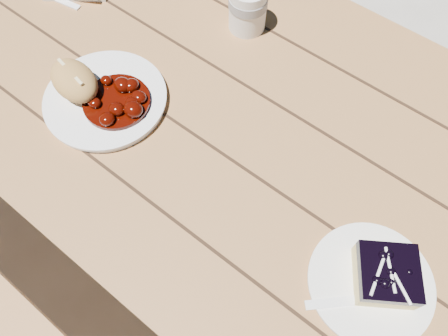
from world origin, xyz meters
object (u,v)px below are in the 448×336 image
Objects in this scene: coffee_cup at (248,8)px; main_plate at (106,100)px; dessert_plate at (370,283)px; blueberry_cake at (386,275)px; bread_roll at (74,81)px; picnic_table at (227,153)px.

main_plate is at bearing -105.75° from coffee_cup.
blueberry_cake reaches higher than dessert_plate.
main_plate is 0.07m from bread_roll.
coffee_cup reaches higher than blueberry_cake.
blueberry_cake is (0.01, 0.01, 0.03)m from dessert_plate.
blueberry_cake is 1.26× the size of coffee_cup.
dessert_plate is 1.95× the size of coffee_cup.
picnic_table is 0.30m from main_plate.
bread_roll is at bearing -150.65° from picnic_table.
dessert_plate reaches higher than picnic_table.
main_plate reaches higher than picnic_table.
picnic_table is 0.46m from blueberry_cake.
main_plate is 1.21× the size of dessert_plate.
bread_roll reaches higher than blueberry_cake.
picnic_table is 0.33m from coffee_cup.
picnic_table is 0.37m from bread_roll.
coffee_cup reaches higher than picnic_table.
main_plate is 0.37m from coffee_cup.
bread_roll is 0.66m from dessert_plate.
bread_roll reaches higher than dessert_plate.
dessert_plate is at bearing 2.19° from bread_roll.
picnic_table is 19.43× the size of coffee_cup.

